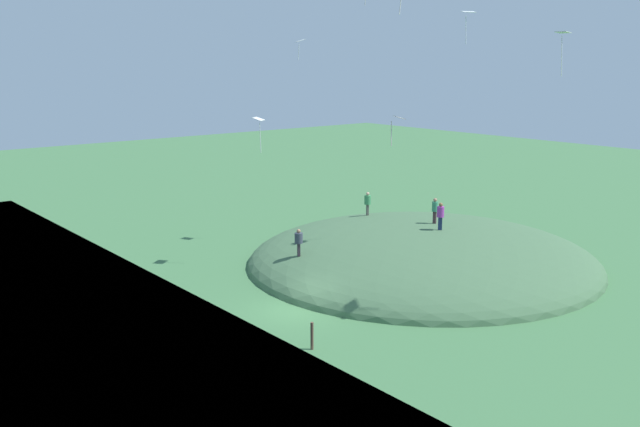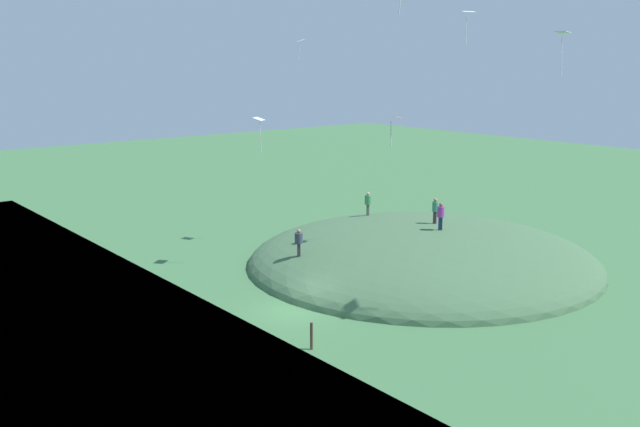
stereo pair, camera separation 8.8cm
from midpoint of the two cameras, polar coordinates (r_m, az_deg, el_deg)
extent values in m
plane|color=#3C6B40|center=(36.41, -1.96, -7.99)|extent=(160.00, 160.00, 0.00)
ellipsoid|color=#416442|center=(45.19, 8.47, -4.03)|extent=(22.59, 22.26, 4.67)
cube|color=#3F2C30|center=(45.81, 9.50, -0.32)|extent=(0.17, 0.24, 0.81)
cylinder|color=#358861|center=(45.66, 9.53, 0.56)|extent=(0.48, 0.48, 0.64)
sphere|color=#A4715A|center=(45.57, 9.55, 1.10)|extent=(0.24, 0.24, 0.24)
cube|color=navy|center=(44.05, 9.94, -0.82)|extent=(0.27, 0.27, 0.84)
cylinder|color=purple|center=(43.89, 9.98, 0.13)|extent=(0.63, 0.63, 0.66)
sphere|color=brown|center=(43.79, 10.00, 0.72)|extent=(0.25, 0.25, 0.25)
cube|color=#332933|center=(40.68, -1.69, -2.98)|extent=(0.25, 0.30, 0.78)
cylinder|color=#39404F|center=(40.50, -1.70, -2.04)|extent=(0.64, 0.64, 0.61)
sphere|color=#9E7656|center=(40.40, -1.70, -1.46)|extent=(0.23, 0.23, 0.23)
cube|color=#53524A|center=(49.48, 4.01, 0.31)|extent=(0.24, 0.29, 0.80)
cylinder|color=#3B8B53|center=(49.33, 4.03, 1.13)|extent=(0.63, 0.63, 0.64)
sphere|color=tan|center=(49.25, 4.03, 1.63)|extent=(0.24, 0.24, 0.24)
cube|color=white|center=(34.53, 19.45, 13.90)|extent=(0.49, 0.66, 0.08)
cylinder|color=white|center=(34.24, 19.35, 12.13)|extent=(0.25, 0.29, 1.81)
cube|color=white|center=(42.18, 12.22, 15.93)|extent=(0.91, 0.80, 0.12)
cylinder|color=white|center=(42.32, 12.01, 14.58)|extent=(0.14, 0.22, 1.61)
cube|color=white|center=(30.07, 6.61, 7.86)|extent=(0.67, 0.74, 0.14)
cylinder|color=white|center=(30.08, 5.95, 6.56)|extent=(0.06, 0.09, 1.07)
cube|color=white|center=(43.00, -5.01, 7.76)|extent=(1.03, 0.98, 0.20)
cylinder|color=white|center=(42.95, -4.86, 6.24)|extent=(0.05, 0.14, 1.84)
cube|color=white|center=(39.41, -1.55, 14.04)|extent=(0.74, 0.83, 0.17)
cylinder|color=white|center=(39.07, -1.70, 13.15)|extent=(0.09, 0.05, 0.89)
cylinder|color=brown|center=(31.52, -0.62, -10.05)|extent=(0.14, 0.14, 1.29)
camera|label=1|loc=(0.04, -89.93, 0.01)|focal=38.85mm
camera|label=2|loc=(0.04, 90.07, -0.01)|focal=38.85mm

